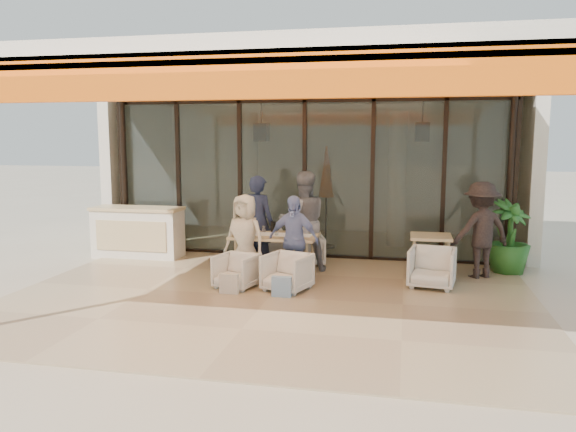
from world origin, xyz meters
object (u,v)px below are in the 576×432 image
diner_cream (245,238)px  side_chair (432,266)px  chair_near_right (287,271)px  diner_grey (303,222)px  standing_woman (481,230)px  chair_near_left (236,270)px  side_table (431,241)px  chair_far_right (308,249)px  potted_palm (509,237)px  chair_far_left (265,245)px  host_counter (138,232)px  diner_navy (258,223)px  diner_periwinkle (293,240)px  dining_table (275,238)px

diner_cream → side_chair: 3.14m
chair_near_right → diner_grey: 1.52m
side_chair → standing_woman: standing_woman is taller
chair_near_left → side_table: size_ratio=0.84×
chair_far_right → chair_near_right: size_ratio=0.94×
chair_near_left → potted_palm: (4.49, 2.00, 0.35)m
chair_far_left → side_table: side_table is taller
host_counter → chair_far_right: bearing=0.6°
chair_far_left → diner_navy: diner_navy is taller
chair_far_right → potted_palm: (3.65, 0.10, 0.35)m
diner_cream → diner_grey: bearing=60.9°
side_table → potted_palm: bearing=22.1°
potted_palm → diner_navy: bearing=-172.4°
diner_periwinkle → chair_far_right: bearing=100.2°
dining_table → chair_near_right: 1.10m
chair_far_right → chair_near_right: bearing=73.0°
dining_table → side_table: dining_table is taller
chair_near_left → potted_palm: bearing=38.3°
chair_far_left → diner_grey: (0.84, -0.50, 0.56)m
standing_woman → chair_far_left: bearing=-32.7°
chair_near_right → diner_cream: bearing=167.0°
chair_near_right → standing_woman: (3.10, 1.51, 0.51)m
potted_palm → chair_near_left: bearing=-156.0°
diner_cream → side_chair: diner_cream is taller
chair_near_right → potted_palm: size_ratio=0.51×
dining_table → diner_cream: bearing=-132.1°
potted_palm → side_table: bearing=-157.9°
chair_far_left → diner_navy: bearing=71.7°
chair_far_left → chair_far_right: size_ratio=1.15×
chair_far_left → potted_palm: bearing=163.0°
chair_near_right → diner_navy: size_ratio=0.39×
host_counter → diner_grey: diner_grey is taller
diner_navy → side_chair: diner_navy is taller
chair_near_right → diner_navy: diner_navy is taller
diner_cream → diner_periwinkle: (0.84, 0.00, 0.00)m
dining_table → diner_navy: (-0.41, 0.44, 0.19)m
diner_cream → potted_palm: bearing=32.4°
chair_far_right → standing_woman: (3.10, -0.39, 0.53)m
dining_table → chair_near_left: (-0.41, -0.96, -0.37)m
diner_periwinkle → diner_grey: bearing=100.2°
side_chair → chair_near_right: bearing=-154.4°
chair_far_left → standing_woman: size_ratio=0.43×
diner_navy → standing_woman: 3.94m
chair_far_right → diner_grey: size_ratio=0.34×
dining_table → diner_periwinkle: 0.63m
diner_cream → side_chair: size_ratio=2.03×
side_table → diner_periwinkle: bearing=-157.6°
dining_table → diner_cream: size_ratio=1.00×
diner_cream → side_table: (3.11, 0.94, -0.11)m
chair_far_right → dining_table: bearing=48.6°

